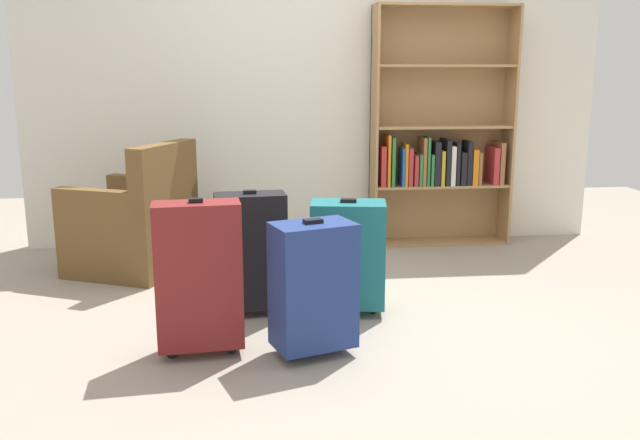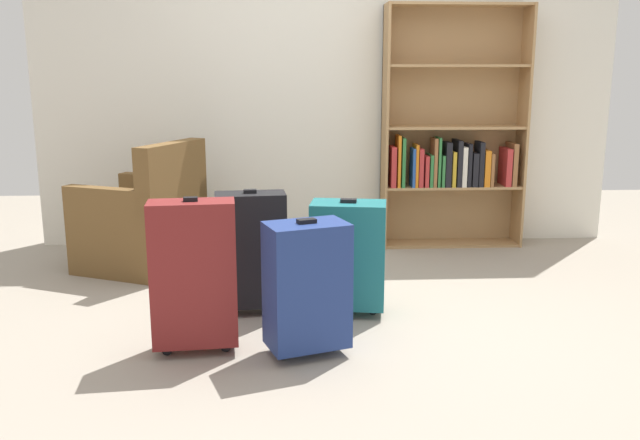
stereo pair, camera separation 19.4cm
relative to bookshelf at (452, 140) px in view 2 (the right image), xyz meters
name	(u,v)px [view 2 (the right image)]	position (x,y,z in m)	size (l,w,h in m)	color
ground_plane	(347,318)	(-0.98, -1.63, -0.84)	(7.99, 7.99, 0.00)	#9E9384
back_wall	(327,80)	(-0.98, 0.18, 0.46)	(4.56, 0.10, 2.60)	silver
bookshelf	(452,140)	(0.00, 0.00, 0.00)	(1.10, 0.27, 1.87)	#A87F51
armchair	(144,224)	(-2.31, -0.55, -0.53)	(0.92, 0.92, 0.90)	brown
mug	(208,267)	(-1.85, -0.72, -0.79)	(0.12, 0.08, 0.10)	#1959A5
suitcase_black	(251,250)	(-1.51, -1.51, -0.47)	(0.41, 0.24, 0.72)	black
suitcase_teal	(348,255)	(-0.96, -1.55, -0.49)	(0.45, 0.31, 0.67)	#19666B
suitcase_navy_blue	(307,285)	(-1.22, -2.12, -0.49)	(0.44, 0.36, 0.69)	navy
suitcase_dark_red	(194,274)	(-1.77, -2.07, -0.44)	(0.43, 0.22, 0.79)	maroon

